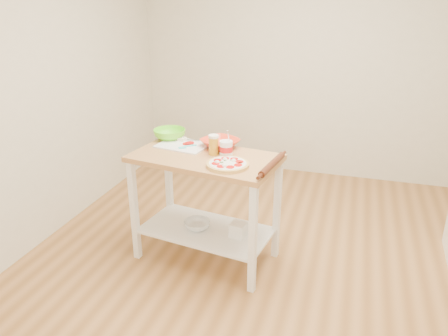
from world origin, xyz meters
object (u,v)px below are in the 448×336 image
object	(u,v)px
cutting_board	(184,145)
rolling_pin	(272,165)
knife	(179,139)
shelf_bin	(238,230)
beer_pint	(214,145)
shelf_glass_bowl	(197,225)
pizza	(227,164)
orange_bowl	(220,143)
yogurt_tub	(226,149)
green_bowl	(170,134)
spatula	(187,147)
prep_island	(205,186)

from	to	relation	value
cutting_board	rolling_pin	bearing A→B (deg)	-8.99
knife	shelf_bin	xyz separation A→B (m)	(0.60, -0.30, -0.60)
beer_pint	shelf_glass_bowl	xyz separation A→B (m)	(-0.13, -0.06, -0.69)
pizza	orange_bowl	xyz separation A→B (m)	(-0.18, 0.38, 0.02)
orange_bowl	beer_pint	size ratio (longest dim) A/B	1.83
yogurt_tub	shelf_glass_bowl	bearing A→B (deg)	-166.74
green_bowl	shelf_bin	world-z (taller)	green_bowl
beer_pint	yogurt_tub	distance (m)	0.10
pizza	rolling_pin	bearing A→B (deg)	11.35
spatula	green_bowl	size ratio (longest dim) A/B	0.46
spatula	green_bowl	distance (m)	0.30
orange_bowl	rolling_pin	bearing A→B (deg)	-32.84
rolling_pin	beer_pint	bearing A→B (deg)	163.70
shelf_bin	spatula	bearing A→B (deg)	162.55
pizza	beer_pint	world-z (taller)	beer_pint
rolling_pin	shelf_bin	world-z (taller)	rolling_pin
shelf_glass_bowl	orange_bowl	bearing A→B (deg)	62.12
green_bowl	shelf_bin	bearing A→B (deg)	-25.48
orange_bowl	prep_island	bearing A→B (deg)	-103.30
pizza	shelf_bin	distance (m)	0.61
pizza	shelf_bin	xyz separation A→B (m)	(0.05, 0.12, -0.60)
pizza	green_bowl	xyz separation A→B (m)	(-0.65, 0.46, 0.03)
green_bowl	cutting_board	bearing A→B (deg)	-35.79
pizza	yogurt_tub	xyz separation A→B (m)	(-0.07, 0.20, 0.04)
green_bowl	yogurt_tub	world-z (taller)	yogurt_tub
green_bowl	yogurt_tub	size ratio (longest dim) A/B	1.25
prep_island	spatula	xyz separation A→B (m)	(-0.19, 0.11, 0.27)
orange_bowl	green_bowl	distance (m)	0.48
pizza	cutting_board	size ratio (longest dim) A/B	0.69
prep_island	spatula	world-z (taller)	spatula
prep_island	orange_bowl	world-z (taller)	orange_bowl
knife	orange_bowl	distance (m)	0.37
green_bowl	rolling_pin	size ratio (longest dim) A/B	0.63
pizza	beer_pint	size ratio (longest dim) A/B	1.97
knife	rolling_pin	world-z (taller)	rolling_pin
cutting_board	yogurt_tub	distance (m)	0.43
pizza	spatula	distance (m)	0.50
pizza	shelf_bin	size ratio (longest dim) A/B	2.65
pizza	beer_pint	distance (m)	0.27
orange_bowl	shelf_bin	world-z (taller)	orange_bowl
cutting_board	beer_pint	distance (m)	0.33
cutting_board	green_bowl	xyz separation A→B (m)	(-0.18, 0.13, 0.03)
spatula	shelf_bin	xyz separation A→B (m)	(0.48, -0.15, -0.60)
beer_pint	rolling_pin	size ratio (longest dim) A/B	0.37
pizza	yogurt_tub	distance (m)	0.21
pizza	spatula	bearing A→B (deg)	147.17
shelf_bin	beer_pint	bearing A→B (deg)	160.14
spatula	shelf_glass_bowl	distance (m)	0.65
yogurt_tub	rolling_pin	size ratio (longest dim) A/B	0.51
shelf_glass_bowl	knife	bearing A→B (deg)	131.40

